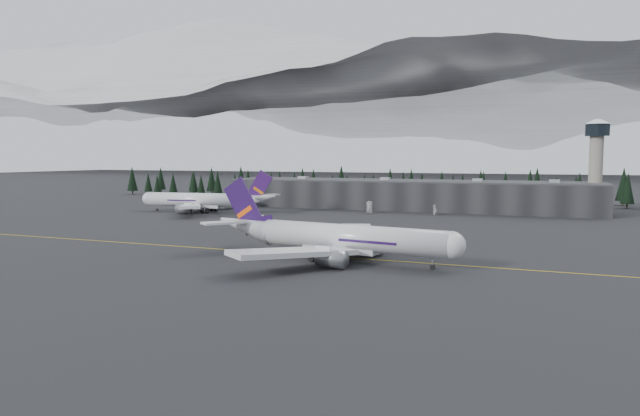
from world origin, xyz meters
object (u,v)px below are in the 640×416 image
at_px(control_tower, 596,155).
at_px(gse_vehicle_b, 435,213).
at_px(jet_main, 330,237).
at_px(jet_parked, 207,200).
at_px(gse_vehicle_a, 370,212).
at_px(terminal, 407,194).

height_order(control_tower, gse_vehicle_b, control_tower).
distance_m(control_tower, jet_main, 148.33).
xyz_separation_m(control_tower, jet_parked, (-148.20, -50.07, -18.41)).
xyz_separation_m(jet_parked, gse_vehicle_b, (89.90, 23.38, -4.27)).
bearing_deg(gse_vehicle_b, jet_parked, -69.47).
distance_m(control_tower, gse_vehicle_b, 68.01).
height_order(control_tower, gse_vehicle_a, control_tower).
bearing_deg(jet_parked, gse_vehicle_a, -168.23).
bearing_deg(terminal, jet_parked, -147.26).
bearing_deg(jet_main, gse_vehicle_a, 109.72).
relative_size(control_tower, jet_parked, 0.63).
bearing_deg(gse_vehicle_a, gse_vehicle_b, 7.67).
relative_size(control_tower, gse_vehicle_a, 7.50).
distance_m(terminal, control_tower, 76.98).
relative_size(jet_main, jet_parked, 1.02).
height_order(control_tower, jet_main, control_tower).
distance_m(jet_main, gse_vehicle_a, 106.04).
xyz_separation_m(terminal, jet_parked, (-73.20, -47.07, -1.31)).
height_order(terminal, control_tower, control_tower).
bearing_deg(jet_main, control_tower, 72.71).
relative_size(terminal, control_tower, 4.24).
height_order(jet_parked, gse_vehicle_b, jet_parked).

